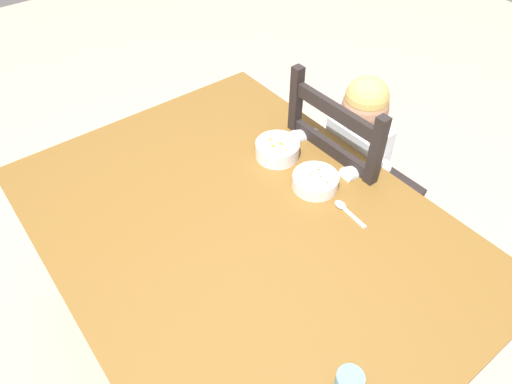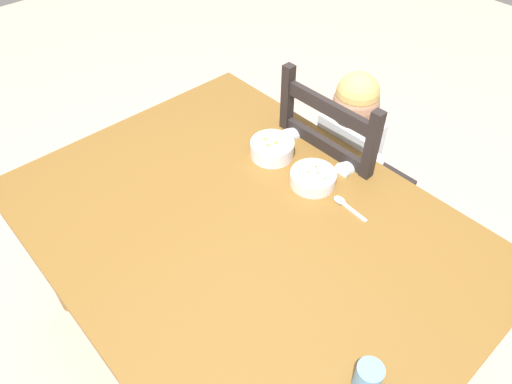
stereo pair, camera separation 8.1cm
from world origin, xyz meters
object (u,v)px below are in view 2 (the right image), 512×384
Objects in this scene: dining_table at (244,241)px; child_figure at (343,152)px; dining_chair at (339,183)px; drinking_cup at (367,379)px; bowl_of_carrots at (272,148)px; bowl_of_peas at (313,178)px; spoon at (344,204)px.

child_figure is at bearing 98.05° from dining_table.
dining_chair reaches higher than drinking_cup.
drinking_cup reaches higher than bowl_of_carrots.
child_figure is 0.97m from drinking_cup.
bowl_of_peas is at bearing 142.98° from drinking_cup.
bowl_of_peas is at bearing -71.75° from dining_chair.
dining_chair is at bearing 71.43° from bowl_of_carrots.
bowl_of_carrots is at bearing -179.69° from spoon.
dining_table is 9.50× the size of bowl_of_peas.
drinking_cup is at bearing -45.16° from spoon.
bowl_of_peas is 0.20m from bowl_of_carrots.
dining_table is at bearing -93.27° from bowl_of_peas.
dining_chair is 0.42m from bowl_of_peas.
dining_chair is at bearing 79.99° from child_figure.
dining_chair is 7.18× the size of spoon.
child_figure is 0.38m from spoon.
dining_chair is 1.02× the size of child_figure.
child_figure is at bearing 132.61° from drinking_cup.
bowl_of_carrots is 1.12× the size of spoon.
spoon is at bearing 0.73° from bowl_of_peas.
dining_table is 1.49× the size of child_figure.
bowl_of_carrots reaches higher than dining_table.
spoon is at bearing 0.31° from bowl_of_carrots.
bowl_of_carrots reaches higher than spoon.
bowl_of_carrots is at bearing -108.72° from child_figure.
dining_table is at bearing -81.95° from child_figure.
dining_chair reaches higher than bowl_of_peas.
bowl_of_carrots is at bearing -108.57° from dining_chair.
bowl_of_peas reaches higher than spoon.
bowl_of_peas is (0.10, -0.30, 0.28)m from dining_chair.
bowl_of_carrots is (-0.10, -0.30, 0.29)m from dining_chair.
child_figure is at bearing -100.01° from dining_chair.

